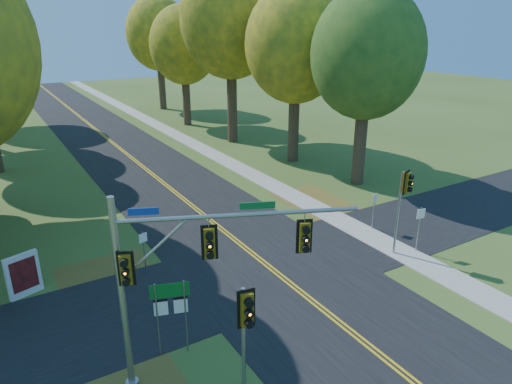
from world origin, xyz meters
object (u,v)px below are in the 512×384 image
east_signal_pole (404,192)px  route_sign_cluster (171,304)px  traffic_mast (182,269)px  info_kiosk (23,275)px

east_signal_pole → route_sign_cluster: (-11.69, -0.96, -1.29)m
route_sign_cluster → traffic_mast: bearing=-76.9°
traffic_mast → east_signal_pole: (11.84, 2.52, -0.79)m
traffic_mast → route_sign_cluster: size_ratio=2.33×
east_signal_pole → traffic_mast: bearing=174.6°
traffic_mast → route_sign_cluster: bearing=108.0°
info_kiosk → route_sign_cluster: bearing=-77.4°
route_sign_cluster → info_kiosk: size_ratio=1.48×
east_signal_pole → info_kiosk: bearing=143.4°
east_signal_pole → route_sign_cluster: 11.80m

